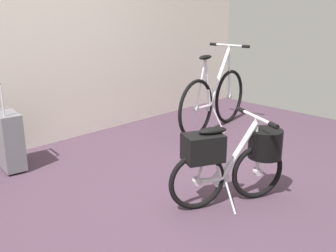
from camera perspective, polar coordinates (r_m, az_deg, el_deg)
ground_plane at (r=3.22m, az=1.46°, el=-10.63°), size 6.26×6.26×0.00m
folding_bike_foreground at (r=3.11m, az=9.26°, el=-4.22°), size 0.90×0.58×0.69m
display_bike_left at (r=4.89m, az=6.40°, el=3.75°), size 1.44×0.53×1.00m
rolling_suitcase at (r=3.99m, az=-21.29°, el=-1.82°), size 0.23×0.38×0.83m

